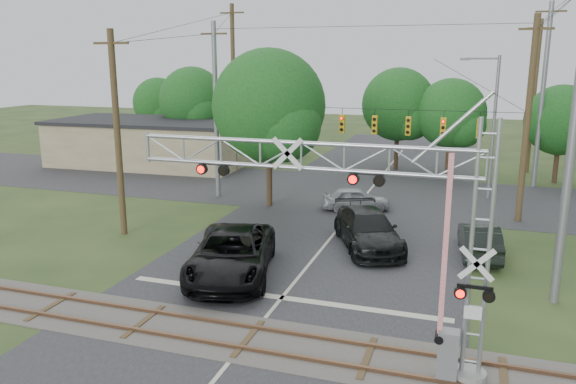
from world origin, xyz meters
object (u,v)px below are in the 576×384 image
(traffic_signal_span, at_px, (372,118))
(commercial_building, at_px, (151,142))
(car_dark, at_px, (368,230))
(sedan_silver, at_px, (356,199))
(pickup_black, at_px, (232,254))
(streetlight, at_px, (491,120))
(crossing_gantry, at_px, (365,217))

(traffic_signal_span, xyz_separation_m, commercial_building, (-21.08, 9.19, -3.65))
(car_dark, distance_m, sedan_silver, 7.13)
(traffic_signal_span, relative_size, pickup_black, 2.71)
(traffic_signal_span, xyz_separation_m, streetlight, (6.91, 5.15, -0.40))
(crossing_gantry, xyz_separation_m, commercial_building, (-24.08, 27.55, -2.71))
(crossing_gantry, xyz_separation_m, car_dark, (-1.78, 10.99, -3.78))
(crossing_gantry, xyz_separation_m, streetlight, (3.91, 23.52, 0.55))
(pickup_black, distance_m, car_dark, 7.39)
(pickup_black, bearing_deg, sedan_silver, 62.03)
(commercial_building, relative_size, streetlight, 1.85)
(traffic_signal_span, relative_size, sedan_silver, 4.63)
(sedan_silver, bearing_deg, car_dark, 177.88)
(sedan_silver, bearing_deg, pickup_black, 148.56)
(crossing_gantry, bearing_deg, streetlight, 80.55)
(commercial_building, height_order, streetlight, streetlight)
(sedan_silver, height_order, streetlight, streetlight)
(streetlight, bearing_deg, pickup_black, -120.30)
(pickup_black, height_order, streetlight, streetlight)
(streetlight, bearing_deg, traffic_signal_span, -143.28)
(pickup_black, bearing_deg, streetlight, 44.80)
(crossing_gantry, bearing_deg, car_dark, 99.20)
(streetlight, bearing_deg, crossing_gantry, -99.45)
(traffic_signal_span, relative_size, streetlight, 2.06)
(car_dark, relative_size, sedan_silver, 1.51)
(sedan_silver, height_order, commercial_building, commercial_building)
(traffic_signal_span, distance_m, pickup_black, 14.22)
(commercial_building, bearing_deg, pickup_black, -54.07)
(car_dark, distance_m, streetlight, 14.42)
(crossing_gantry, distance_m, commercial_building, 36.69)
(pickup_black, distance_m, streetlight, 21.37)
(pickup_black, xyz_separation_m, sedan_silver, (2.88, 12.40, -0.28))
(pickup_black, bearing_deg, car_dark, 33.86)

